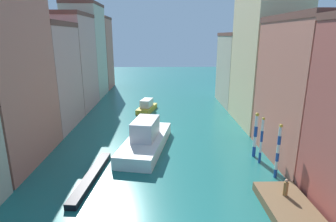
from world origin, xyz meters
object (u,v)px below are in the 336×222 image
Objects in this scene: mooring_pole_0 at (278,151)px; vaporetto_white at (146,139)px; person_on_dock at (286,188)px; motorboat_0 at (147,107)px; waterfront_dock at (289,209)px; mooring_pole_1 at (261,140)px; mooring_pole_2 at (255,134)px; gondola_black at (91,177)px.

mooring_pole_0 is 14.24m from vaporetto_white.
vaporetto_white is (-12.36, 6.92, -1.48)m from mooring_pole_0.
person_on_dock is at bearing -103.19° from mooring_pole_0.
vaporetto_white is 1.97× the size of motorboat_0.
waterfront_dock is at bearing -97.34° from person_on_dock.
mooring_pole_1 is 1.00× the size of mooring_pole_2.
mooring_pole_1 is at bearing 10.30° from gondola_black.
vaporetto_white is at bearing 168.73° from mooring_pole_2.
mooring_pole_0 is at bearing -0.00° from gondola_black.
mooring_pole_2 is 0.52× the size of gondola_black.
mooring_pole_2 is at bearing 15.50° from gondola_black.
vaporetto_white reaches higher than motorboat_0.
mooring_pole_2 is 17.20m from gondola_black.
mooring_pole_0 is (0.95, 4.04, 1.29)m from person_on_dock.
mooring_pole_1 is (0.52, 7.04, 1.14)m from person_on_dock.
gondola_black is at bearing -164.50° from mooring_pole_2.
waterfront_dock is 10.06m from mooring_pole_2.
mooring_pole_2 is at bearing 86.56° from waterfront_dock.
gondola_black is (-16.43, -4.56, -2.25)m from mooring_pole_2.
gondola_black is at bearing 165.83° from person_on_dock.
person_on_dock is 16.54m from gondola_black.
person_on_dock is 4.34m from mooring_pole_0.
mooring_pole_2 reaches higher than waterfront_dock.
vaporetto_white is at bearing 136.18° from person_on_dock.
mooring_pole_1 is at bearing -18.16° from vaporetto_white.
person_on_dock is 0.11× the size of vaporetto_white.
gondola_black is 1.54× the size of motorboat_0.
vaporetto_white is 16.44m from motorboat_0.
mooring_pole_2 is (0.59, 9.80, 2.16)m from waterfront_dock.
mooring_pole_1 is 0.80× the size of motorboat_0.
person_on_dock is at bearing -66.06° from motorboat_0.
person_on_dock is at bearing -94.22° from mooring_pole_1.
mooring_pole_1 is 0.41× the size of vaporetto_white.
mooring_pole_2 reaches higher than motorboat_0.
mooring_pole_0 reaches higher than mooring_pole_1.
mooring_pole_2 reaches higher than vaporetto_white.
vaporetto_white is (-11.85, 2.36, -1.36)m from mooring_pole_2.
motorboat_0 is (-13.10, 23.34, -1.86)m from mooring_pole_0.
mooring_pole_2 is at bearing -56.17° from motorboat_0.
mooring_pole_0 is 0.43× the size of vaporetto_white.
waterfront_dock is 16.60m from vaporetto_white.
mooring_pole_1 is at bearing -58.07° from motorboat_0.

